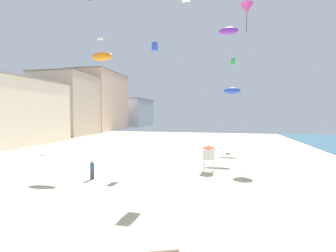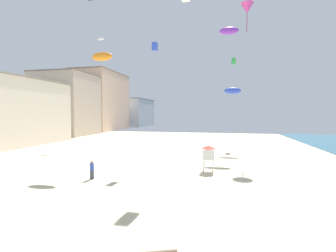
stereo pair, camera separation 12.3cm
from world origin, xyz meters
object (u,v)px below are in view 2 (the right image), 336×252
(lifeguard_stand, at_px, (209,153))
(kite_blue_box, at_px, (155,47))
(kite_purple_parafoil, at_px, (229,31))
(kite_orange_parafoil, at_px, (102,56))
(kite_magenta_delta, at_px, (247,8))
(kite_blue_parafoil, at_px, (233,91))
(kite_green_box, at_px, (234,61))
(kite_white_parafoil, at_px, (101,39))
(kite_flyer, at_px, (92,169))

(lifeguard_stand, xyz_separation_m, kite_blue_box, (-6.37, 3.42, 11.47))
(kite_purple_parafoil, bearing_deg, kite_orange_parafoil, -135.14)
(kite_magenta_delta, bearing_deg, kite_blue_parafoil, 141.06)
(lifeguard_stand, xyz_separation_m, kite_orange_parafoil, (-11.46, 0.50, 9.94))
(kite_blue_parafoil, xyz_separation_m, kite_green_box, (0.45, 7.26, 5.91))
(kite_orange_parafoil, xyz_separation_m, kite_blue_box, (5.09, 2.91, 1.53))
(kite_magenta_delta, distance_m, kite_green_box, 10.30)
(kite_green_box, bearing_deg, kite_blue_box, -118.70)
(kite_purple_parafoil, xyz_separation_m, kite_blue_box, (-8.55, -10.66, -4.70))
(kite_white_parafoil, xyz_separation_m, kite_blue_box, (14.39, -14.25, -6.11))
(lifeguard_stand, distance_m, kite_magenta_delta, 22.69)
(kite_flyer, distance_m, kite_white_parafoil, 31.25)
(kite_flyer, xyz_separation_m, kite_magenta_delta, (14.25, 17.30, 19.41))
(lifeguard_stand, bearing_deg, kite_orange_parafoil, -173.67)
(kite_blue_parafoil, height_order, kite_white_parafoil, kite_white_parafoil)
(kite_purple_parafoil, bearing_deg, kite_white_parafoil, 171.11)
(kite_white_parafoil, distance_m, kite_purple_parafoil, 23.26)
(lifeguard_stand, height_order, kite_magenta_delta, kite_magenta_delta)
(kite_green_box, bearing_deg, kite_blue_parafoil, -93.53)
(lifeguard_stand, distance_m, kite_white_parafoil, 32.43)
(kite_flyer, bearing_deg, kite_purple_parafoil, 86.75)
(kite_green_box, bearing_deg, lifeguard_stand, -98.83)
(kite_magenta_delta, bearing_deg, kite_flyer, -129.48)
(kite_white_parafoil, height_order, kite_purple_parafoil, kite_white_parafoil)
(kite_blue_parafoil, distance_m, kite_orange_parafoil, 19.67)
(lifeguard_stand, xyz_separation_m, kite_purple_parafoil, (2.18, 14.08, 16.16))
(lifeguard_stand, xyz_separation_m, kite_magenta_delta, (4.56, 12.34, 18.49))
(kite_orange_parafoil, bearing_deg, kite_white_parafoil, 118.46)
(lifeguard_stand, height_order, kite_white_parafoil, kite_white_parafoil)
(lifeguard_stand, bearing_deg, kite_flyer, -144.05)
(kite_blue_box, distance_m, kite_green_box, 20.13)
(kite_white_parafoil, bearing_deg, kite_flyer, -63.94)
(kite_white_parafoil, distance_m, kite_green_box, 24.67)
(kite_flyer, xyz_separation_m, kite_blue_parafoil, (12.51, 18.71, 8.10))
(kite_blue_box, relative_size, kite_green_box, 0.84)
(kite_green_box, bearing_deg, kite_purple_parafoil, -98.86)
(kite_white_parafoil, distance_m, kite_magenta_delta, 25.89)
(kite_white_parafoil, bearing_deg, kite_green_box, 7.93)
(lifeguard_stand, relative_size, kite_green_box, 2.38)
(kite_magenta_delta, relative_size, kite_green_box, 3.64)
(kite_flyer, height_order, kite_magenta_delta, kite_magenta_delta)
(kite_flyer, height_order, kite_purple_parafoil, kite_purple_parafoil)
(lifeguard_stand, height_order, kite_blue_parafoil, kite_blue_parafoil)
(kite_green_box, bearing_deg, kite_orange_parafoil, -125.67)
(kite_blue_parafoil, relative_size, kite_magenta_delta, 0.63)
(kite_magenta_delta, height_order, kite_green_box, kite_magenta_delta)
(kite_white_parafoil, bearing_deg, kite_magenta_delta, -11.87)
(kite_blue_parafoil, height_order, kite_magenta_delta, kite_magenta_delta)
(kite_magenta_delta, bearing_deg, kite_green_box, 98.49)
(kite_blue_parafoil, xyz_separation_m, kite_purple_parafoil, (-0.63, 0.33, 8.99))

